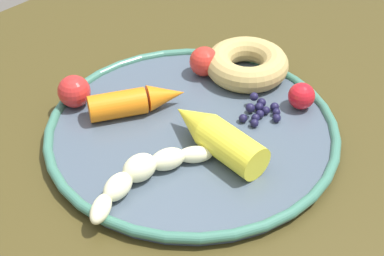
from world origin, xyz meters
TOP-DOWN VIEW (x-y plane):
  - dining_table at (0.00, 0.00)m, footprint 0.95×0.97m
  - plate at (0.03, 0.01)m, footprint 0.36×0.36m
  - banana at (0.00, 0.11)m, footprint 0.06×0.17m
  - carrot_orange at (0.10, 0.03)m, footprint 0.09×0.12m
  - carrot_yellow at (-0.02, 0.02)m, footprint 0.14×0.06m
  - donut at (0.05, -0.12)m, footprint 0.12×0.12m
  - blueberry_pile at (-0.02, -0.07)m, footprint 0.06×0.06m
  - tomato_near at (0.09, -0.09)m, footprint 0.04×0.04m
  - tomato_mid at (-0.05, -0.11)m, footprint 0.03×0.03m
  - tomato_far at (0.17, 0.08)m, footprint 0.04×0.04m

SIDE VIEW (x-z plane):
  - dining_table at x=0.00m, z-range 0.27..0.97m
  - plate at x=0.03m, z-range 0.70..0.72m
  - blueberry_pile at x=-0.02m, z-range 0.71..0.73m
  - banana at x=0.00m, z-range 0.71..0.74m
  - carrot_orange at x=0.10m, z-range 0.72..0.75m
  - tomato_mid at x=-0.05m, z-range 0.72..0.75m
  - donut at x=0.05m, z-range 0.72..0.75m
  - tomato_near at x=0.09m, z-range 0.72..0.76m
  - carrot_yellow at x=-0.02m, z-range 0.72..0.76m
  - tomato_far at x=0.17m, z-range 0.72..0.76m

